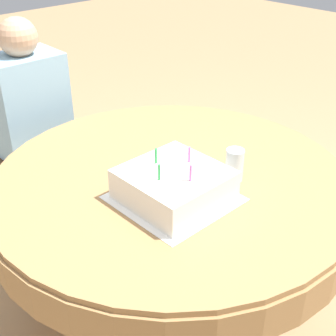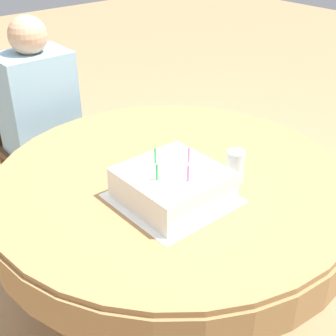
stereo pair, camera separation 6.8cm
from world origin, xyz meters
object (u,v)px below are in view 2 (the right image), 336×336
(chair, at_px, (37,136))
(drinking_glass, at_px, (235,167))
(birthday_cake, at_px, (173,185))
(person, at_px, (41,112))

(chair, relative_size, drinking_glass, 8.05)
(birthday_cake, bearing_deg, person, 87.60)
(birthday_cake, height_order, drinking_glass, birthday_cake)
(chair, height_order, person, person)
(person, xyz_separation_m, drinking_glass, (0.19, -1.06, 0.09))
(person, bearing_deg, drinking_glass, -78.88)
(person, height_order, drinking_glass, person)
(birthday_cake, bearing_deg, chair, 87.74)
(chair, height_order, birthday_cake, chair)
(person, distance_m, drinking_glass, 1.08)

